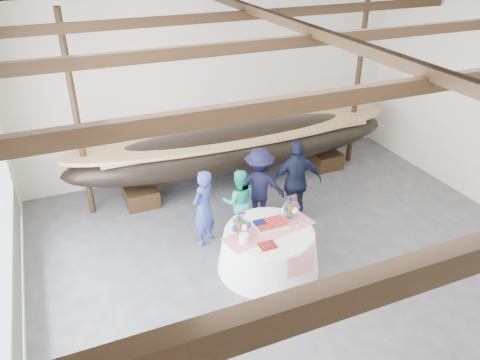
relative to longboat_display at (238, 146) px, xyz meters
name	(u,v)px	position (x,y,z in m)	size (l,w,h in m)	color
floor	(340,309)	(-0.15, -4.87, -1.01)	(10.00, 12.00, 0.01)	#3D3D42
wall_back	(216,86)	(-0.15, 1.13, 1.24)	(10.00, 0.02, 4.50)	silver
ceiling	(376,43)	(-0.15, -4.87, 3.49)	(10.00, 12.00, 0.01)	white
pavilion_structure	(336,66)	(-0.15, -4.04, 3.00)	(9.80, 11.76, 4.50)	black
open_bay	(1,261)	(-5.09, -3.87, 0.82)	(0.03, 7.00, 3.20)	silver
longboat_display	(238,146)	(0.00, 0.00, 0.00)	(8.41, 1.68, 1.58)	black
banquet_table	(269,249)	(-0.78, -3.36, -0.59)	(1.95, 1.95, 0.83)	silver
tabletop_items	(265,221)	(-0.82, -3.23, -0.03)	(1.87, 0.97, 0.40)	red
guest_woman_blue	(203,208)	(-1.64, -2.11, -0.18)	(0.60, 0.39, 1.65)	navy
guest_woman_teal	(239,201)	(-0.83, -1.99, -0.28)	(0.70, 0.55, 1.45)	#22AF94
guest_man_left	(259,186)	(-0.27, -1.81, -0.14)	(1.13, 0.65, 1.74)	black
guest_man_right	(296,182)	(0.48, -2.09, -0.05)	(1.13, 0.47, 1.92)	black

